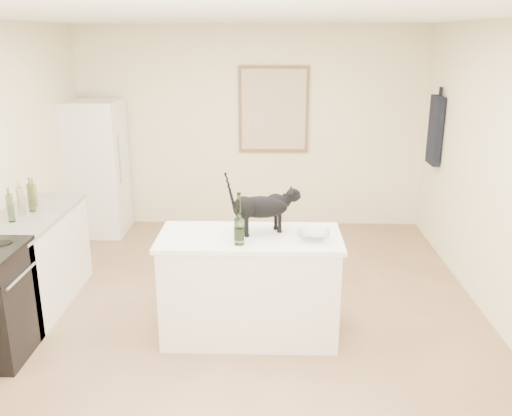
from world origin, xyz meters
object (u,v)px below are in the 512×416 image
object	(u,v)px
black_cat	(261,210)
glass_bowl	(313,236)
fridge	(96,168)
wine_bottle	(239,222)

from	to	relation	value
black_cat	glass_bowl	xyz separation A→B (m)	(0.43, -0.15, -0.17)
fridge	wine_bottle	distance (m)	3.39
fridge	wine_bottle	world-z (taller)	fridge
fridge	glass_bowl	world-z (taller)	fridge
fridge	black_cat	distance (m)	3.29
glass_bowl	wine_bottle	bearing A→B (deg)	-168.95
black_cat	glass_bowl	bearing A→B (deg)	-40.69
glass_bowl	black_cat	bearing A→B (deg)	160.91
wine_bottle	fridge	bearing A→B (deg)	125.70
fridge	glass_bowl	xyz separation A→B (m)	(2.56, -2.64, 0.08)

